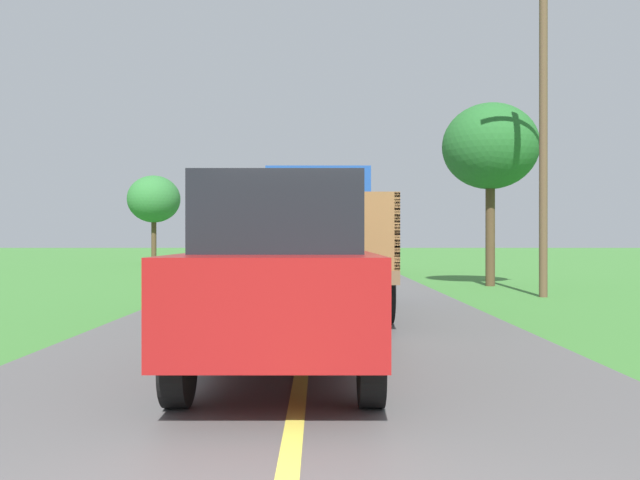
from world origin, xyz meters
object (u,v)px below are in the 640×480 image
banana_truck_near (319,237)px  roadside_tree_mid_right (153,199)px  utility_pole_roadside (542,124)px  following_car (282,275)px  roadside_tree_near_left (489,147)px  banana_truck_far (322,238)px

banana_truck_near → roadside_tree_mid_right: roadside_tree_mid_right is taller
utility_pole_roadside → following_car: utility_pole_roadside is taller
banana_truck_near → utility_pole_roadside: 6.87m
following_car → roadside_tree_near_left: bearing=67.4°
utility_pole_roadside → roadside_tree_near_left: size_ratio=1.43×
utility_pole_roadside → roadside_tree_mid_right: size_ratio=1.60×
utility_pole_roadside → banana_truck_far: bearing=114.7°
banana_truck_far → roadside_tree_mid_right: bearing=136.9°
utility_pole_roadside → roadside_tree_mid_right: (-14.70, 20.34, -0.62)m
roadside_tree_near_left → following_car: size_ratio=1.34×
roadside_tree_near_left → following_car: roadside_tree_near_left is taller
banana_truck_far → following_car: 21.07m
banana_truck_near → banana_truck_far: 14.69m
banana_truck_near → roadside_tree_mid_right: 25.31m
banana_truck_near → following_car: size_ratio=1.42×
banana_truck_far → banana_truck_near: bearing=-90.5°
utility_pole_roadside → roadside_tree_mid_right: utility_pole_roadside is taller
roadside_tree_near_left → roadside_tree_mid_right: 21.98m
banana_truck_near → banana_truck_far: (0.13, 14.69, 0.01)m
utility_pole_roadside → roadside_tree_near_left: 3.74m
banana_truck_far → utility_pole_roadside: utility_pole_roadside is taller
roadside_tree_near_left → banana_truck_far: bearing=122.5°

